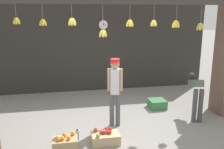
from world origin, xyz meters
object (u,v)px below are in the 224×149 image
(shopkeeper, at_px, (115,88))
(fruit_crate_oranges, at_px, (65,145))
(produce_box_green, at_px, (157,104))
(water_bottle, at_px, (77,135))
(fruit_crate_apples, at_px, (105,138))
(worker_stooping, at_px, (196,91))
(wall_clock, at_px, (103,25))

(shopkeeper, relative_size, fruit_crate_oranges, 3.37)
(produce_box_green, bearing_deg, water_bottle, -148.51)
(fruit_crate_apples, relative_size, water_bottle, 2.41)
(worker_stooping, xyz_separation_m, fruit_crate_apples, (-2.39, -0.79, -0.60))
(fruit_crate_oranges, height_order, wall_clock, wall_clock)
(produce_box_green, distance_m, water_bottle, 2.68)
(worker_stooping, distance_m, fruit_crate_apples, 2.59)
(shopkeeper, distance_m, produce_box_green, 1.83)
(fruit_crate_oranges, bearing_deg, shopkeeper, 39.49)
(shopkeeper, bearing_deg, worker_stooping, -166.46)
(shopkeeper, xyz_separation_m, water_bottle, (-0.90, -0.53, -0.82))
(worker_stooping, bearing_deg, fruit_crate_oranges, -150.37)
(shopkeeper, relative_size, produce_box_green, 3.59)
(fruit_crate_oranges, bearing_deg, fruit_crate_apples, 14.01)
(produce_box_green, xyz_separation_m, wall_clock, (-1.19, 1.96, 2.09))
(fruit_crate_oranges, relative_size, fruit_crate_apples, 0.84)
(shopkeeper, relative_size, wall_clock, 5.20)
(fruit_crate_oranges, distance_m, fruit_crate_apples, 0.83)
(fruit_crate_apples, height_order, wall_clock, wall_clock)
(fruit_crate_oranges, height_order, produce_box_green, fruit_crate_oranges)
(fruit_crate_oranges, relative_size, wall_clock, 1.55)
(shopkeeper, height_order, water_bottle, shopkeeper)
(fruit_crate_apples, bearing_deg, fruit_crate_oranges, -165.99)
(wall_clock, bearing_deg, fruit_crate_oranges, -109.55)
(shopkeeper, xyz_separation_m, produce_box_green, (1.38, 0.87, -0.81))
(shopkeeper, distance_m, wall_clock, 3.11)
(fruit_crate_oranges, bearing_deg, wall_clock, 70.45)
(produce_box_green, distance_m, wall_clock, 3.10)
(fruit_crate_oranges, distance_m, wall_clock, 4.51)
(water_bottle, bearing_deg, shopkeeper, 30.25)
(water_bottle, bearing_deg, fruit_crate_oranges, -120.72)
(worker_stooping, bearing_deg, shopkeeper, -166.50)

